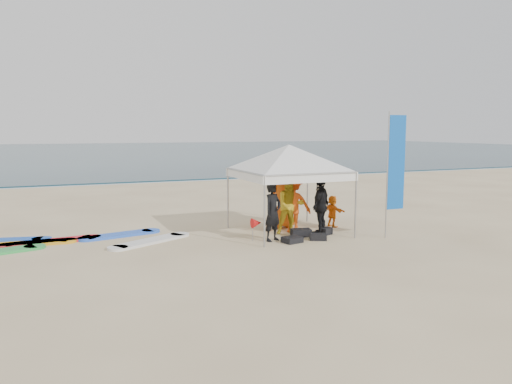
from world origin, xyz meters
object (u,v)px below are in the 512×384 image
Objects in this scene: person_black_b at (321,206)px; marker_pennant at (257,223)px; person_seated at (332,211)px; person_yellow at (290,205)px; feather_flag at (395,164)px; surfboard_spread at (59,242)px; person_black_a at (273,212)px; person_orange_b at (283,198)px; person_orange_a at (293,204)px; canopy_tent at (289,145)px.

marker_pennant is at bearing -37.79° from person_black_b.
person_yellow is at bearing 97.98° from person_seated.
feather_flag is 5.63× the size of marker_pennant.
person_seated is at bearing -6.36° from surfboard_spread.
surfboard_spread is at bearing 133.93° from person_black_a.
person_orange_b reaches higher than surfboard_spread.
person_orange_a is 0.89× the size of person_orange_b.
person_orange_a is 0.48× the size of feather_flag.
person_seated is (1.76, 0.49, -0.36)m from person_yellow.
marker_pennant is (-1.30, -0.61, -2.14)m from canopy_tent.
person_black_b reaches higher than marker_pennant.
person_orange_a reaches higher than marker_pennant.
person_orange_a is at bearing 60.81° from person_yellow.
marker_pennant reaches higher than surfboard_spread.
canopy_tent is (-0.75, 0.61, 1.77)m from person_black_b.
person_orange_a and person_black_b have the same top height.
person_black_a is 0.56m from marker_pennant.
feather_flag is 4.28m from marker_pennant.
person_seated is at bearing 111.31° from feather_flag.
canopy_tent reaches higher than person_orange_a.
canopy_tent is 2.57m from marker_pennant.
person_black_b is 1.71× the size of person_seated.
person_seated is (1.55, 0.25, -0.36)m from person_orange_a.
person_black_b is at bearing 0.12° from marker_pennant.
person_orange_a is 0.87m from person_black_b.
person_orange_b is at bearing -74.35° from person_orange_a.
marker_pennant is at bearing 127.20° from person_black_a.
marker_pennant is (-3.80, 1.13, -1.62)m from feather_flag.
person_black_a is 0.96× the size of person_orange_a.
canopy_tent is (0.90, 0.81, 1.81)m from person_black_a.
person_yellow is 1.78m from canopy_tent.
person_yellow is 1.36m from marker_pennant.
marker_pennant is at bearing -150.84° from person_yellow.
person_seated is 2.71m from feather_flag.
person_yellow is 3.23m from feather_flag.
person_orange_a is (0.21, 0.24, -0.01)m from person_yellow.
person_black_b is 0.89× the size of person_orange_b.
marker_pennant is at bearing -154.86° from canopy_tent.
person_yellow reaches higher than surfboard_spread.
person_black_a is 0.85× the size of person_orange_b.
person_orange_b reaches higher than person_seated.
person_orange_a is 1.64m from marker_pennant.
canopy_tent is at bearing 16.10° from person_black_a.
person_black_b is 7.43m from surfboard_spread.
feather_flag is at bearing -34.88° from canopy_tent.
person_orange_b reaches higher than marker_pennant.
canopy_tent is (-1.71, -0.28, 2.13)m from person_seated.
marker_pennant is (-3.01, -0.89, -0.01)m from person_seated.
feather_flag is at bearing 160.88° from person_orange_a.
surfboard_spread is at bearing 75.99° from person_seated.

